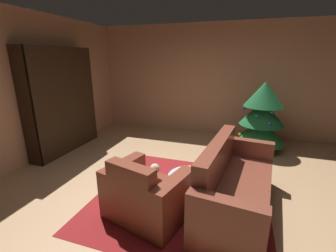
{
  "coord_description": "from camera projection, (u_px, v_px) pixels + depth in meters",
  "views": [
    {
      "loc": [
        0.73,
        -2.9,
        1.94
      ],
      "look_at": [
        -0.28,
        0.18,
        0.97
      ],
      "focal_mm": 24.35,
      "sensor_mm": 36.0,
      "label": 1
    }
  ],
  "objects": [
    {
      "name": "ground_plane",
      "position": [
        182.0,
        193.0,
        3.42
      ],
      "size": [
        7.33,
        7.33,
        0.0
      ],
      "primitive_type": "plane",
      "color": "tan"
    },
    {
      "name": "couch_red",
      "position": [
        234.0,
        188.0,
        2.95
      ],
      "size": [
        0.98,
        1.97,
        0.93
      ],
      "color": "brown",
      "rests_on": "ground"
    },
    {
      "name": "decorated_tree",
      "position": [
        262.0,
        115.0,
        4.84
      ],
      "size": [
        1.03,
        1.03,
        1.49
      ],
      "color": "brown",
      "rests_on": "ground"
    },
    {
      "name": "bottle_on_table",
      "position": [
        194.0,
        177.0,
        2.88
      ],
      "size": [
        0.08,
        0.08,
        0.22
      ],
      "color": "navy",
      "rests_on": "coffee_table"
    },
    {
      "name": "wall_left",
      "position": [
        12.0,
        91.0,
        3.94
      ],
      "size": [
        0.06,
        6.23,
        2.78
      ],
      "primitive_type": "cube",
      "color": "tan",
      "rests_on": "ground"
    },
    {
      "name": "armchair_red",
      "position": [
        146.0,
        195.0,
        2.84
      ],
      "size": [
        1.12,
        0.95,
        0.82
      ],
      "color": "brown",
      "rests_on": "ground"
    },
    {
      "name": "bookshelf_unit",
      "position": [
        66.0,
        102.0,
        4.85
      ],
      "size": [
        0.33,
        1.7,
        2.15
      ],
      "color": "black",
      "rests_on": "ground"
    },
    {
      "name": "book_stack_on_table",
      "position": [
        190.0,
        172.0,
        3.11
      ],
      "size": [
        0.21,
        0.15,
        0.07
      ],
      "color": "gray",
      "rests_on": "coffee_table"
    },
    {
      "name": "coffee_table",
      "position": [
        191.0,
        179.0,
        3.09
      ],
      "size": [
        0.63,
        0.63,
        0.41
      ],
      "color": "black",
      "rests_on": "ground"
    },
    {
      "name": "area_rug",
      "position": [
        181.0,
        197.0,
        3.3
      ],
      "size": [
        2.39,
        2.38,
        0.01
      ],
      "primitive_type": "cube",
      "color": "maroon",
      "rests_on": "ground"
    },
    {
      "name": "wall_back",
      "position": [
        214.0,
        80.0,
        5.83
      ],
      "size": [
        6.19,
        0.06,
        2.78
      ],
      "primitive_type": "cube",
      "color": "tan",
      "rests_on": "ground"
    }
  ]
}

